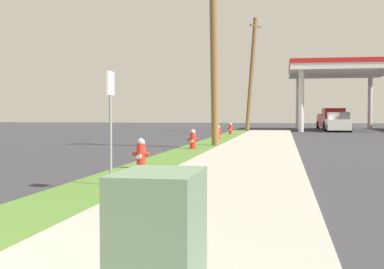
% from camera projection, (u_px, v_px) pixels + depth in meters
% --- Properties ---
extents(fire_hydrant_second, '(0.42, 0.38, 0.74)m').
position_uv_depth(fire_hydrant_second, '(141.00, 155.00, 12.68)').
color(fire_hydrant_second, red).
rests_on(fire_hydrant_second, grass_verge).
extents(fire_hydrant_third, '(0.42, 0.37, 0.74)m').
position_uv_depth(fire_hydrant_third, '(193.00, 140.00, 19.83)').
color(fire_hydrant_third, red).
rests_on(fire_hydrant_third, grass_verge).
extents(fire_hydrant_fourth, '(0.42, 0.37, 0.74)m').
position_uv_depth(fire_hydrant_fourth, '(218.00, 133.00, 27.35)').
color(fire_hydrant_fourth, red).
rests_on(fire_hydrant_fourth, grass_verge).
extents(fire_hydrant_fifth, '(0.42, 0.37, 0.74)m').
position_uv_depth(fire_hydrant_fifth, '(231.00, 129.00, 34.10)').
color(fire_hydrant_fifth, red).
rests_on(fire_hydrant_fifth, grass_verge).
extents(utility_pole_midground, '(0.90, 1.21, 8.41)m').
position_uv_depth(utility_pole_midground, '(214.00, 43.00, 21.73)').
color(utility_pole_midground, olive).
rests_on(utility_pole_midground, grass_verge).
extents(utility_pole_background, '(1.20, 1.78, 8.96)m').
position_uv_depth(utility_pole_background, '(251.00, 73.00, 41.05)').
color(utility_pole_background, brown).
rests_on(utility_pole_background, grass_verge).
extents(street_sign_post, '(0.05, 0.36, 2.12)m').
position_uv_depth(street_sign_post, '(110.00, 104.00, 9.67)').
color(street_sign_post, gray).
rests_on(street_sign_post, grass_verge).
extents(car_white_by_near_pump, '(2.04, 4.54, 1.57)m').
position_uv_depth(car_white_by_near_pump, '(338.00, 123.00, 42.28)').
color(car_white_by_near_pump, white).
rests_on(car_white_by_near_pump, ground).
extents(truck_red_at_forecourt, '(2.49, 5.53, 1.97)m').
position_uv_depth(truck_red_at_forecourt, '(332.00, 120.00, 48.71)').
color(truck_red_at_forecourt, red).
rests_on(truck_red_at_forecourt, ground).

